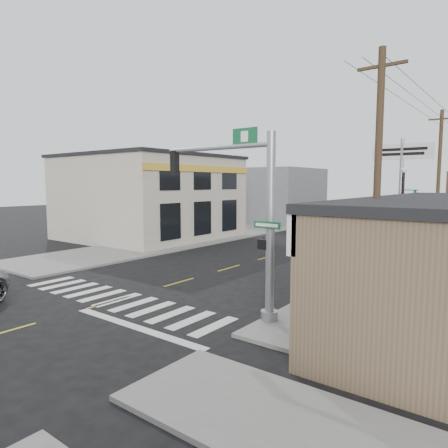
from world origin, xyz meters
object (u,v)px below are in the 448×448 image
Objects in this scene: lamp_post at (403,214)px; utility_pole_near at (377,186)px; utility_pole_far at (439,178)px; guide_sign at (377,247)px; dance_center_sign at (401,169)px; bare_tree at (433,208)px; fire_hydrant at (361,279)px; traffic_signal_pole at (251,206)px.

utility_pole_near is (0.86, -7.29, 1.41)m from lamp_post.
guide_sign is at bearing -95.16° from utility_pole_far.
dance_center_sign reaches higher than lamp_post.
bare_tree is (2.15, -5.16, 0.63)m from lamp_post.
guide_sign is at bearing 130.87° from bare_tree.
utility_pole_near reaches higher than fire_hydrant.
utility_pole_near is (1.69, -4.03, 4.08)m from fire_hydrant.
fire_hydrant is 9.61m from dance_center_sign.
bare_tree is 0.54× the size of utility_pole_near.
traffic_signal_pole is 14.28m from dance_center_sign.
dance_center_sign is at bearing 109.04° from bare_tree.
traffic_signal_pole is 7.08m from fire_hydrant.
guide_sign is 6.19m from utility_pole_near.
utility_pole_far reaches higher than fire_hydrant.
fire_hydrant is (1.89, 5.91, -3.40)m from traffic_signal_pole.
bare_tree is 16.75m from utility_pole_far.
bare_tree is at bearing -32.46° from fire_hydrant.
fire_hydrant is 4.84m from bare_tree.
fire_hydrant is at bearing -95.95° from utility_pole_far.
bare_tree reaches higher than fire_hydrant.
lamp_post is 0.55× the size of utility_pole_far.
dance_center_sign is (-0.73, 6.92, 3.69)m from guide_sign.
traffic_signal_pole is at bearing -107.73° from fire_hydrant.
traffic_signal_pole is 0.73× the size of utility_pole_near.
lamp_post is at bearing 74.37° from traffic_signal_pole.
traffic_signal_pole is 6.32m from bare_tree.
utility_pole_near is (2.19, -12.24, -0.88)m from dance_center_sign.
utility_pole_far is (0.48, 14.61, 4.53)m from fire_hydrant.
fire_hydrant is at bearing 114.90° from utility_pole_near.
traffic_signal_pole is 4.10m from utility_pole_near.
utility_pole_near reaches higher than guide_sign.
fire_hydrant is 4.30m from lamp_post.
utility_pole_far is at bearing 98.64° from bare_tree.
lamp_post is at bearing 54.84° from guide_sign.
dance_center_sign is 12.46m from utility_pole_near.
utility_pole_near reaches higher than traffic_signal_pole.
guide_sign is 7.88m from dance_center_sign.
utility_pole_far reaches higher than lamp_post.
fire_hydrant is at bearing -87.13° from dance_center_sign.
traffic_signal_pole is 0.67× the size of utility_pole_far.
lamp_post is at bearing 98.82° from utility_pole_near.
utility_pole_near is 18.69m from utility_pole_far.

